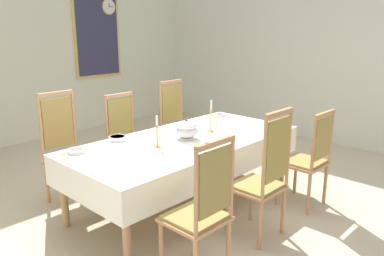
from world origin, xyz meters
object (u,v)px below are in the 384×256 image
chair_north_c (177,123)px  spoon_primary (64,154)px  dining_table (186,145)px  soup_tureen (186,129)px  framed_painting (97,35)px  spoon_secondary (224,114)px  chair_north_a (65,149)px  bowl_near_left (76,151)px  candlestick_west (157,135)px  mounted_clock (108,7)px  bowl_far_left (117,138)px  chair_south_b (264,176)px  chair_south_c (309,157)px  chair_south_a (202,209)px  candlestick_east (211,119)px  chair_north_b (127,137)px  bowl_near_right (220,115)px

chair_north_c → spoon_primary: chair_north_c is taller
dining_table → soup_tureen: size_ratio=9.72×
framed_painting → dining_table: bearing=-110.0°
spoon_secondary → chair_north_a: bearing=178.0°
spoon_secondary → bowl_near_left: bearing=-166.4°
candlestick_west → mounted_clock: mounted_clock is taller
bowl_far_left → spoon_primary: (-0.62, -0.03, -0.02)m
chair_north_a → spoon_primary: size_ratio=6.95×
chair_south_b → bowl_near_left: chair_south_b is taller
chair_south_c → spoon_secondary: chair_south_c is taller
chair_north_a → chair_south_b: size_ratio=1.00×
chair_south_c → spoon_primary: size_ratio=6.06×
spoon_secondary → framed_painting: (0.10, 3.10, 1.01)m
chair_south_a → candlestick_east: size_ratio=3.14×
chair_north_c → candlestick_west: 1.62m
candlestick_east → candlestick_west: bearing=-180.0°
soup_tureen → spoon_secondary: size_ratio=1.50×
soup_tureen → spoon_primary: bearing=158.5°
spoon_primary → framed_painting: (2.44, 3.09, 1.01)m
chair_north_b → bowl_near_right: chair_north_b is taller
soup_tureen → candlestick_west: candlestick_west is taller
chair_south_a → mounted_clock: 5.40m
candlestick_west → spoon_primary: bearing=148.7°
chair_north_b → soup_tureen: (0.04, -0.99, 0.27)m
chair_south_c → dining_table: bearing=130.5°
chair_south_a → chair_south_b: chair_south_b is taller
candlestick_west → candlestick_east: (0.81, 0.00, 0.02)m
chair_north_a → candlestick_west: size_ratio=3.81×
chair_north_c → soup_tureen: (-0.84, -1.00, 0.25)m
bowl_far_left → mounted_clock: size_ratio=0.65×
dining_table → chair_south_b: size_ratio=2.10×
mounted_clock → chair_south_b: bearing=-109.3°
soup_tureen → spoon_primary: soup_tureen is taller
chair_south_b → framed_painting: size_ratio=0.78×
chair_south_a → chair_north_b: 2.15m
chair_south_b → framed_painting: (1.32, 4.55, 1.14)m
dining_table → candlestick_east: 0.46m
chair_north_a → soup_tureen: size_ratio=4.63×
spoon_primary → spoon_secondary: same height
bowl_near_right → spoon_primary: size_ratio=0.84×
chair_south_a → candlestick_west: (0.45, 1.00, 0.28)m
framed_painting → soup_tureen: bearing=-109.9°
soup_tureen → chair_north_a: bearing=130.7°
chair_north_b → framed_painting: framed_painting is taller
chair_north_a → chair_south_b: chair_north_a is taller
chair_north_a → mounted_clock: 3.87m
chair_south_a → candlestick_east: bearing=38.5°
spoon_secondary → mounted_clock: (0.37, 3.09, 1.50)m
candlestick_west → bowl_far_left: 0.51m
chair_north_c → bowl_near_right: 0.64m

